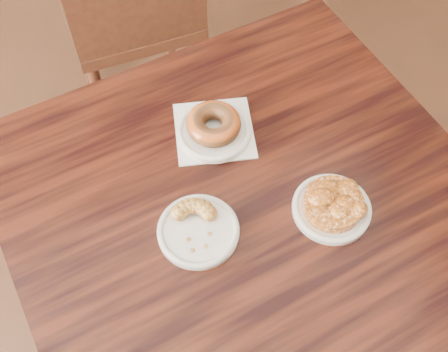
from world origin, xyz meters
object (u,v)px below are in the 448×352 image
object	(u,v)px
glazed_donut	(214,124)
apple_fritter	(334,202)
cruller_fragment	(198,226)
cafe_table	(246,285)
chair_far	(129,10)

from	to	relation	value
glazed_donut	apple_fritter	distance (m)	0.28
cruller_fragment	apple_fritter	bearing A→B (deg)	-7.33
glazed_donut	cafe_table	bearing A→B (deg)	-84.60
apple_fritter	cruller_fragment	xyz separation A→B (m)	(-0.25, 0.03, -0.00)
cafe_table	cruller_fragment	distance (m)	0.42
glazed_donut	cruller_fragment	distance (m)	0.22
cafe_table	cruller_fragment	world-z (taller)	cruller_fragment
chair_far	glazed_donut	bearing A→B (deg)	90.28
cafe_table	chair_far	distance (m)	0.96
chair_far	glazed_donut	world-z (taller)	chair_far
apple_fritter	cruller_fragment	size ratio (longest dim) A/B	1.41
cruller_fragment	cafe_table	bearing A→B (deg)	7.88
chair_far	cafe_table	bearing A→B (deg)	90.67
cafe_table	apple_fritter	world-z (taller)	apple_fritter
cafe_table	chair_far	size ratio (longest dim) A/B	0.97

